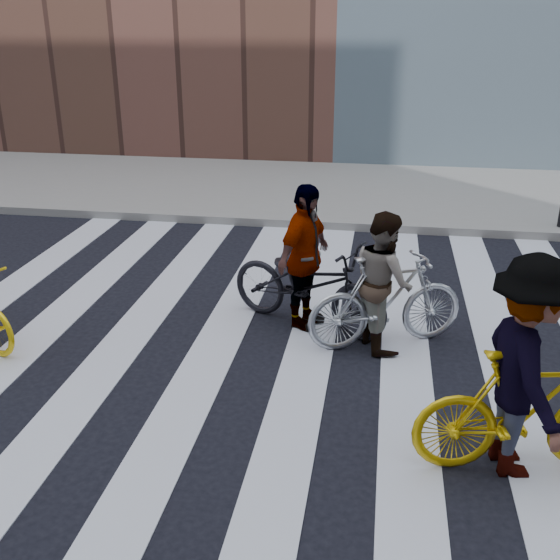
% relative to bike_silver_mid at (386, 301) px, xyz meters
% --- Properties ---
extents(ground, '(100.00, 100.00, 0.00)m').
position_rel_bike_silver_mid_xyz_m(ground, '(-1.40, -0.75, -0.57)').
color(ground, black).
rests_on(ground, ground).
extents(sidewalk_far, '(100.00, 5.00, 0.15)m').
position_rel_bike_silver_mid_xyz_m(sidewalk_far, '(-1.40, 6.75, -0.49)').
color(sidewalk_far, gray).
rests_on(sidewalk_far, ground).
extents(zebra_crosswalk, '(8.25, 10.00, 0.01)m').
position_rel_bike_silver_mid_xyz_m(zebra_crosswalk, '(-1.40, -0.75, -0.56)').
color(zebra_crosswalk, silver).
rests_on(zebra_crosswalk, ground).
extents(bike_silver_mid, '(1.94, 1.22, 1.13)m').
position_rel_bike_silver_mid_xyz_m(bike_silver_mid, '(0.00, 0.00, 0.00)').
color(bike_silver_mid, '#B8BCC3').
rests_on(bike_silver_mid, ground).
extents(bike_yellow_right, '(1.95, 0.86, 1.13)m').
position_rel_bike_silver_mid_xyz_m(bike_yellow_right, '(1.17, -2.09, -0.00)').
color(bike_yellow_right, '#E4B30C').
rests_on(bike_yellow_right, ground).
extents(bike_dark_rear, '(2.25, 1.53, 1.12)m').
position_rel_bike_silver_mid_xyz_m(bike_dark_rear, '(-0.95, 0.37, -0.01)').
color(bike_dark_rear, black).
rests_on(bike_dark_rear, ground).
extents(rider_mid, '(0.88, 0.97, 1.62)m').
position_rel_bike_silver_mid_xyz_m(rider_mid, '(-0.05, 0.00, 0.25)').
color(rider_mid, slate).
rests_on(rider_mid, ground).
extents(rider_right, '(0.93, 1.36, 1.94)m').
position_rel_bike_silver_mid_xyz_m(rider_right, '(1.12, -2.09, 0.40)').
color(rider_right, slate).
rests_on(rider_right, ground).
extents(rider_rear, '(0.82, 1.15, 1.81)m').
position_rel_bike_silver_mid_xyz_m(rider_rear, '(-1.00, 0.37, 0.34)').
color(rider_rear, slate).
rests_on(rider_rear, ground).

